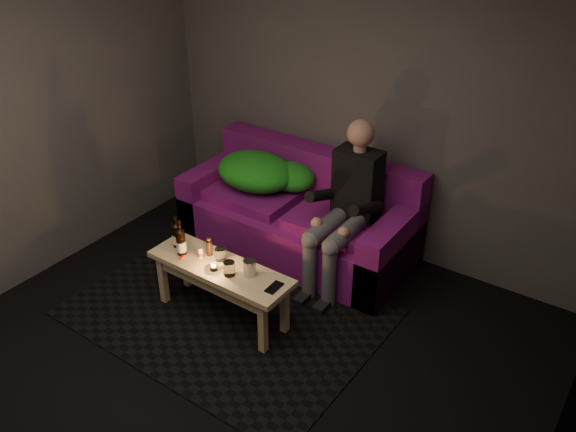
# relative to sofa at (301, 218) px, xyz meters

# --- Properties ---
(floor) EXTENTS (4.50, 4.50, 0.00)m
(floor) POSITION_rel_sofa_xyz_m (0.40, -1.82, -0.31)
(floor) COLOR black
(floor) RESTS_ON ground
(room) EXTENTS (4.50, 4.50, 4.50)m
(room) POSITION_rel_sofa_xyz_m (0.40, -1.35, 1.33)
(room) COLOR silver
(room) RESTS_ON ground
(rug) EXTENTS (2.30, 1.69, 0.01)m
(rug) POSITION_rel_sofa_xyz_m (0.04, -1.07, -0.31)
(rug) COLOR black
(rug) RESTS_ON floor
(sofa) EXTENTS (1.99, 0.90, 0.86)m
(sofa) POSITION_rel_sofa_xyz_m (0.00, 0.00, 0.00)
(sofa) COLOR #7E106E
(sofa) RESTS_ON floor
(green_blanket) EXTENTS (0.88, 0.60, 0.30)m
(green_blanket) POSITION_rel_sofa_xyz_m (-0.39, -0.01, 0.34)
(green_blanket) COLOR #18891B
(green_blanket) RESTS_ON sofa
(person) EXTENTS (0.36, 0.83, 1.33)m
(person) POSITION_rel_sofa_xyz_m (0.53, -0.16, 0.38)
(person) COLOR black
(person) RESTS_ON sofa
(coffee_table) EXTENTS (1.14, 0.38, 0.46)m
(coffee_table) POSITION_rel_sofa_xyz_m (0.04, -1.12, 0.07)
(coffee_table) COLOR tan
(coffee_table) RESTS_ON rug
(beer_bottle_a) EXTENTS (0.07, 0.07, 0.26)m
(beer_bottle_a) POSITION_rel_sofa_xyz_m (-0.40, -1.10, 0.25)
(beer_bottle_a) COLOR black
(beer_bottle_a) RESTS_ON coffee_table
(beer_bottle_b) EXTENTS (0.07, 0.07, 0.29)m
(beer_bottle_b) POSITION_rel_sofa_xyz_m (-0.29, -1.16, 0.26)
(beer_bottle_b) COLOR black
(beer_bottle_b) RESTS_ON coffee_table
(salt_shaker) EXTENTS (0.04, 0.04, 0.08)m
(salt_shaker) POSITION_rel_sofa_xyz_m (-0.15, -1.12, 0.19)
(salt_shaker) COLOR silver
(salt_shaker) RESTS_ON coffee_table
(pepper_mill) EXTENTS (0.04, 0.04, 0.12)m
(pepper_mill) POSITION_rel_sofa_xyz_m (-0.11, -1.06, 0.21)
(pepper_mill) COLOR black
(pepper_mill) RESTS_ON coffee_table
(tumbler_back) EXTENTS (0.09, 0.09, 0.09)m
(tumbler_back) POSITION_rel_sofa_xyz_m (-0.01, -1.06, 0.20)
(tumbler_back) COLOR white
(tumbler_back) RESTS_ON coffee_table
(tealight) EXTENTS (0.06, 0.06, 0.05)m
(tealight) POSITION_rel_sofa_xyz_m (0.03, -1.19, 0.18)
(tealight) COLOR white
(tealight) RESTS_ON coffee_table
(tumbler_front) EXTENTS (0.09, 0.09, 0.11)m
(tumbler_front) POSITION_rel_sofa_xyz_m (0.17, -1.17, 0.21)
(tumbler_front) COLOR white
(tumbler_front) RESTS_ON coffee_table
(steel_cup) EXTENTS (0.10, 0.10, 0.12)m
(steel_cup) POSITION_rel_sofa_xyz_m (0.29, -1.09, 0.21)
(steel_cup) COLOR #B7B8BE
(steel_cup) RESTS_ON coffee_table
(smartphone) EXTENTS (0.08, 0.15, 0.01)m
(smartphone) POSITION_rel_sofa_xyz_m (0.52, -1.12, 0.16)
(smartphone) COLOR black
(smartphone) RESTS_ON coffee_table
(red_lighter) EXTENTS (0.03, 0.07, 0.01)m
(red_lighter) POSITION_rel_sofa_xyz_m (-0.26, -1.21, 0.16)
(red_lighter) COLOR red
(red_lighter) RESTS_ON coffee_table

